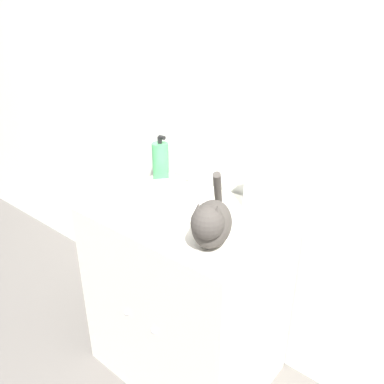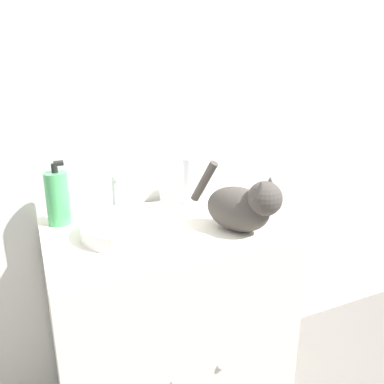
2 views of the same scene
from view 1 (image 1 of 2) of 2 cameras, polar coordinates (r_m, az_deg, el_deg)
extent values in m
cube|color=silver|center=(1.56, 6.59, 15.91)|extent=(6.00, 0.05, 2.50)
cube|color=silver|center=(1.68, -0.95, -15.26)|extent=(0.74, 0.53, 0.80)
sphere|color=silver|center=(1.56, -9.98, -17.69)|extent=(0.02, 0.02, 0.02)
sphere|color=silver|center=(1.47, -5.92, -20.34)|extent=(0.02, 0.02, 0.02)
cylinder|color=white|center=(1.52, -4.28, -0.96)|extent=(0.30, 0.30, 0.05)
cylinder|color=silver|center=(1.61, -0.26, 2.53)|extent=(0.02, 0.02, 0.14)
cylinder|color=silver|center=(1.56, -1.10, 4.62)|extent=(0.02, 0.07, 0.02)
cylinder|color=white|center=(1.67, -1.73, 1.24)|extent=(0.03, 0.03, 0.03)
cylinder|color=white|center=(1.60, 1.27, 0.24)|extent=(0.03, 0.03, 0.03)
ellipsoid|color=#47423D|center=(1.23, 3.04, -4.80)|extent=(0.22, 0.25, 0.14)
sphere|color=#47423D|center=(1.13, 2.41, -4.69)|extent=(0.14, 0.14, 0.11)
cone|color=#47423D|center=(1.11, 0.97, -2.64)|extent=(0.05, 0.05, 0.04)
cone|color=#47423D|center=(1.11, 3.94, -2.90)|extent=(0.05, 0.05, 0.04)
cylinder|color=#47423D|center=(1.32, 3.93, 0.52)|extent=(0.07, 0.10, 0.15)
cylinder|color=#4CB266|center=(1.73, -4.82, 4.62)|extent=(0.08, 0.08, 0.18)
cylinder|color=black|center=(1.70, -4.94, 7.88)|extent=(0.02, 0.02, 0.03)
cylinder|color=black|center=(1.69, -4.61, 8.29)|extent=(0.03, 0.02, 0.02)
cylinder|color=silver|center=(1.47, 8.82, 0.69)|extent=(0.05, 0.05, 0.18)
cone|color=white|center=(1.43, 9.10, 4.63)|extent=(0.05, 0.05, 0.04)
camera|label=2|loc=(1.25, -53.81, 5.44)|focal=35.00mm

